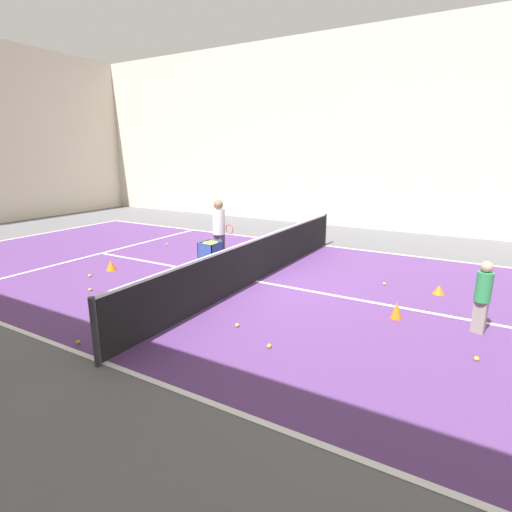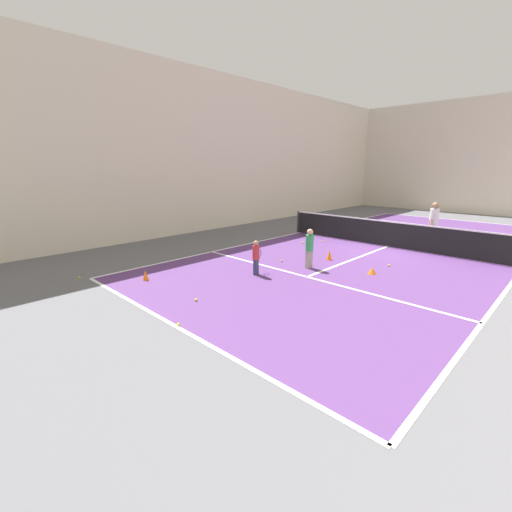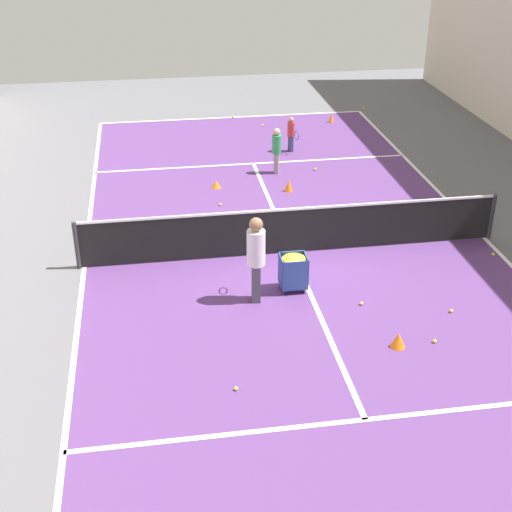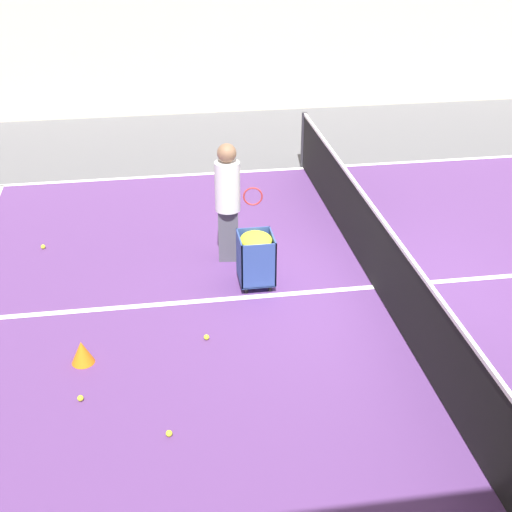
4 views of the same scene
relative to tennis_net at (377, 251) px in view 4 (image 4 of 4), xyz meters
The scene contains 12 objects.
ground_plane 0.56m from the tennis_net, ahead, with size 32.55×32.55×0.00m, color #5B5B60.
court_playing_area 0.56m from the tennis_net, ahead, with size 9.16×20.66×0.00m.
line_sideline_right 4.62m from the tennis_net, ahead, with size 0.10×20.66×0.00m, color white.
line_centre_service 0.56m from the tennis_net, ahead, with size 0.10×11.36×0.00m, color white.
tennis_net is the anchor object (origin of this frame).
coach_at_net 2.24m from the tennis_net, 59.27° to the left, with size 0.40×0.71×1.80m.
ball_cart 1.64m from the tennis_net, 78.98° to the left, with size 0.54×0.48×0.78m.
training_cone_3 4.07m from the tennis_net, 106.34° to the left, with size 0.27×0.27×0.29m, color orange.
tennis_ball_5 3.93m from the tennis_net, 130.78° to the left, with size 0.07×0.07×0.07m, color yellow.
tennis_ball_7 4.32m from the tennis_net, 115.43° to the left, with size 0.07×0.07×0.07m, color yellow.
tennis_ball_10 2.63m from the tennis_net, 110.44° to the left, with size 0.07×0.07×0.07m, color yellow.
tennis_ball_11 5.05m from the tennis_net, 67.89° to the left, with size 0.07×0.07×0.07m, color yellow.
Camera 4 is at (-8.13, 2.93, 5.04)m, focal length 50.00 mm.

